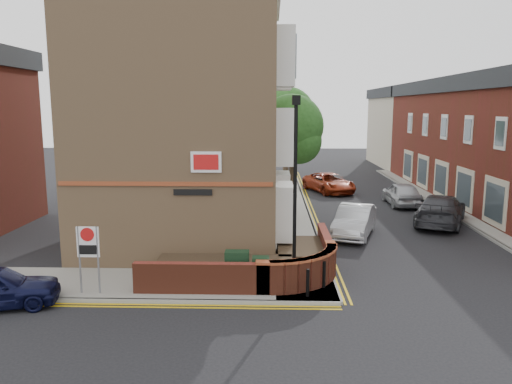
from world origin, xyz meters
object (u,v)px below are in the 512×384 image
object	(u,v)px
utility_cabinet_large	(237,268)
zone_sign	(88,247)
silver_car_near	(354,221)
lamppost	(295,192)

from	to	relation	value
utility_cabinet_large	zone_sign	bearing A→B (deg)	-170.31
utility_cabinet_large	silver_car_near	size ratio (longest dim) A/B	0.27
utility_cabinet_large	zone_sign	distance (m)	4.86
lamppost	zone_sign	bearing A→B (deg)	-173.93
silver_car_near	zone_sign	bearing A→B (deg)	-122.38
lamppost	silver_car_near	xyz separation A→B (m)	(3.20, 7.35, -2.62)
lamppost	utility_cabinet_large	size ratio (longest dim) A/B	5.25
silver_car_near	utility_cabinet_large	bearing A→B (deg)	-106.92
lamppost	zone_sign	xyz separation A→B (m)	(-6.60, -0.70, -1.70)
zone_sign	silver_car_near	distance (m)	12.72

